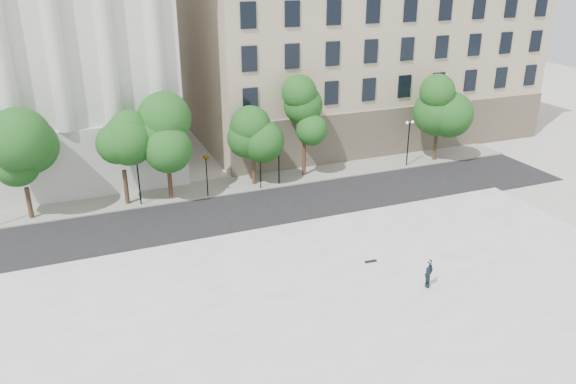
# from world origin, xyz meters

# --- Properties ---
(ground) EXTENTS (160.00, 160.00, 0.00)m
(ground) POSITION_xyz_m (0.00, 0.00, 0.00)
(ground) COLOR beige
(ground) RESTS_ON ground
(plaza) EXTENTS (44.00, 22.00, 0.45)m
(plaza) POSITION_xyz_m (0.00, 3.00, 0.23)
(plaza) COLOR white
(plaza) RESTS_ON ground
(street) EXTENTS (60.00, 8.00, 0.02)m
(street) POSITION_xyz_m (0.00, 18.00, 0.01)
(street) COLOR black
(street) RESTS_ON ground
(far_sidewalk) EXTENTS (60.00, 4.00, 0.12)m
(far_sidewalk) POSITION_xyz_m (0.00, 24.00, 0.06)
(far_sidewalk) COLOR gray
(far_sidewalk) RESTS_ON ground
(building_east) EXTENTS (36.00, 26.15, 23.00)m
(building_east) POSITION_xyz_m (20.00, 38.91, 11.14)
(building_east) COLOR #BDAD90
(building_east) RESTS_ON ground
(traffic_light_west) EXTENTS (0.77, 1.87, 4.24)m
(traffic_light_west) POSITION_xyz_m (-1.19, 22.30, 3.74)
(traffic_light_west) COLOR black
(traffic_light_west) RESTS_ON ground
(traffic_light_east) EXTENTS (0.56, 1.81, 4.22)m
(traffic_light_east) POSITION_xyz_m (3.55, 22.30, 3.71)
(traffic_light_east) COLOR black
(traffic_light_east) RESTS_ON ground
(person_lying) EXTENTS (1.47, 1.86, 0.48)m
(person_lying) POSITION_xyz_m (7.08, 2.72, 0.69)
(person_lying) COLOR black
(person_lying) RESTS_ON plaza
(skateboard) EXTENTS (0.82, 0.26, 0.08)m
(skateboard) POSITION_xyz_m (5.53, 6.65, 0.49)
(skateboard) COLOR black
(skateboard) RESTS_ON plaza
(street_trees) EXTENTS (41.20, 4.91, 7.54)m
(street_trees) POSITION_xyz_m (0.53, 23.25, 5.23)
(street_trees) COLOR #382619
(street_trees) RESTS_ON ground
(lamp_posts) EXTENTS (36.76, 0.28, 4.55)m
(lamp_posts) POSITION_xyz_m (0.13, 22.60, 2.94)
(lamp_posts) COLOR black
(lamp_posts) RESTS_ON ground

